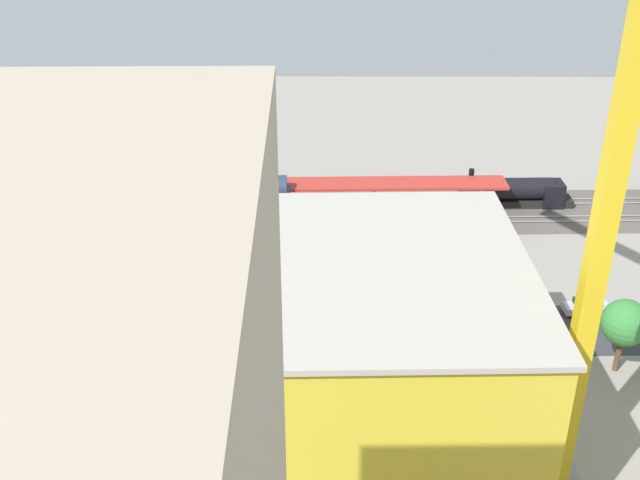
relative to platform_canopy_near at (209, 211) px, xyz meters
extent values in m
plane|color=gray|center=(-14.07, 13.96, -4.19)|extent=(171.66, 171.66, 0.00)
cube|color=#5B544C|center=(-14.07, -8.09, -4.19)|extent=(107.63, 16.41, 0.01)
cube|color=#38383D|center=(-14.07, 19.48, -4.19)|extent=(107.50, 12.10, 0.01)
cube|color=#9E9EA8|center=(-14.07, -11.47, -4.01)|extent=(107.24, 3.22, 0.12)
cube|color=#9E9EA8|center=(-14.07, -10.03, -4.01)|extent=(107.24, 3.22, 0.12)
cube|color=#9E9EA8|center=(-14.07, -6.15, -4.01)|extent=(107.24, 3.22, 0.12)
cube|color=#9E9EA8|center=(-14.07, -4.71, -4.01)|extent=(107.24, 3.22, 0.12)
cube|color=#B73328|center=(0.00, 0.00, 0.04)|extent=(69.57, 6.75, 0.33)
cylinder|color=slate|center=(-31.25, -0.90, -2.16)|extent=(0.30, 0.30, 4.06)
cylinder|color=slate|center=(-15.62, -0.45, -2.16)|extent=(0.30, 0.30, 4.06)
cylinder|color=slate|center=(0.00, 0.00, -2.16)|extent=(0.30, 0.30, 4.06)
cylinder|color=slate|center=(15.62, 0.45, -2.16)|extent=(0.30, 0.30, 4.06)
cube|color=#B73328|center=(-6.28, -7.62, 0.09)|extent=(62.35, 5.86, 0.36)
cylinder|color=slate|center=(-34.29, -8.43, -2.14)|extent=(0.30, 0.30, 4.10)
cylinder|color=slate|center=(-20.29, -8.03, -2.14)|extent=(0.30, 0.30, 4.10)
cylinder|color=slate|center=(-6.28, -7.62, -2.14)|extent=(0.30, 0.30, 4.10)
cylinder|color=slate|center=(7.72, -7.21, -2.14)|extent=(0.30, 0.30, 4.10)
cylinder|color=slate|center=(21.72, -6.81, -2.14)|extent=(0.30, 0.30, 4.10)
cube|color=black|center=(-39.36, -10.75, -3.69)|extent=(15.37, 3.04, 1.00)
cylinder|color=black|center=(-37.99, -10.71, -1.74)|extent=(12.63, 3.25, 2.89)
cube|color=black|center=(-44.26, -10.89, -2.53)|extent=(2.84, 3.17, 3.31)
cylinder|color=black|center=(-33.21, -10.57, 0.40)|extent=(0.70, 0.70, 1.40)
cube|color=black|center=(-0.90, -5.43, -3.89)|extent=(15.50, 2.90, 0.60)
cube|color=#384C72|center=(-0.90, -5.43, -1.62)|extent=(17.23, 3.56, 3.94)
cylinder|color=#273550|center=(-0.90, -5.43, 0.60)|extent=(16.54, 3.54, 3.07)
cube|color=black|center=(-41.23, 15.78, -4.04)|extent=(4.05, 1.89, 0.30)
cube|color=silver|center=(-41.23, 15.78, -3.49)|extent=(4.81, 2.01, 0.80)
cube|color=#1E2328|center=(-41.23, 15.78, -2.79)|extent=(2.73, 1.67, 0.60)
cube|color=black|center=(-33.61, 15.86, -4.04)|extent=(3.41, 1.78, 0.30)
cube|color=maroon|center=(-33.61, 15.86, -3.49)|extent=(4.06, 1.85, 0.79)
cube|color=#1E2328|center=(-33.61, 15.86, -2.84)|extent=(2.28, 1.63, 0.52)
cube|color=black|center=(-27.01, 16.20, -4.04)|extent=(3.93, 1.80, 0.30)
cube|color=black|center=(-27.01, 16.20, -3.47)|extent=(4.68, 1.89, 0.83)
cube|color=#1E2328|center=(-27.01, 16.20, -2.76)|extent=(2.63, 1.63, 0.59)
cube|color=black|center=(-19.65, 15.66, -4.04)|extent=(3.63, 1.74, 0.30)
cube|color=navy|center=(-19.65, 15.66, -3.44)|extent=(4.32, 1.82, 0.89)
cube|color=#1E2328|center=(-19.65, 15.66, -2.70)|extent=(2.43, 1.58, 0.58)
cube|color=black|center=(-13.39, 16.02, -4.04)|extent=(3.95, 1.74, 0.30)
cube|color=maroon|center=(-13.39, 16.02, -3.50)|extent=(4.70, 1.82, 0.77)
cube|color=#1E2328|center=(-13.39, 16.02, -2.84)|extent=(2.64, 1.57, 0.56)
cube|color=black|center=(-6.62, 15.91, -4.04)|extent=(3.94, 1.76, 0.30)
cube|color=gray|center=(-6.62, 15.91, -3.47)|extent=(4.69, 1.84, 0.83)
cube|color=#1E2328|center=(-6.62, 15.91, -2.74)|extent=(2.63, 1.61, 0.64)
cube|color=black|center=(0.54, 16.18, -4.04)|extent=(3.87, 1.99, 0.30)
cube|color=#474C51|center=(0.54, 16.18, -3.44)|extent=(4.59, 2.10, 0.90)
cube|color=#1E2328|center=(0.54, 16.18, -2.64)|extent=(2.60, 1.77, 0.69)
cube|color=yellow|center=(-8.21, 37.80, 4.75)|extent=(40.48, 24.53, 17.87)
cube|color=#B7B2A8|center=(-8.21, 37.80, 13.89)|extent=(41.10, 25.15, 0.40)
cube|color=yellow|center=(-31.68, 40.27, 14.34)|extent=(1.40, 1.40, 37.05)
cube|color=black|center=(-25.41, 21.47, -3.94)|extent=(8.65, 2.64, 0.50)
cube|color=silver|center=(-26.53, 21.55, -2.12)|extent=(6.42, 2.72, 3.13)
cube|color=silver|center=(-22.28, 21.26, -2.49)|extent=(2.40, 2.45, 2.40)
cube|color=black|center=(-13.68, 19.33, -3.94)|extent=(10.21, 2.44, 0.50)
cube|color=silver|center=(-14.77, 19.34, -2.13)|extent=(8.04, 2.65, 3.12)
cube|color=silver|center=(-9.68, 19.26, -2.47)|extent=(2.21, 2.56, 2.44)
cylinder|color=brown|center=(-41.22, 25.34, -2.30)|extent=(0.53, 0.53, 3.77)
sphere|color=#38843D|center=(-41.22, 25.34, 1.11)|extent=(4.36, 4.36, 4.36)
cylinder|color=brown|center=(-12.82, 23.88, -2.92)|extent=(0.51, 0.51, 2.53)
sphere|color=#28662D|center=(-12.82, 23.88, 0.34)|extent=(5.70, 5.70, 5.70)
cylinder|color=brown|center=(-12.33, 23.62, -2.92)|extent=(0.45, 0.45, 2.53)
sphere|color=#38843D|center=(-12.33, 23.62, -0.12)|extent=(4.40, 4.40, 4.40)
cylinder|color=brown|center=(-0.92, 23.87, -2.58)|extent=(0.37, 0.37, 3.22)
sphere|color=#2D7233|center=(-0.92, 23.87, 1.10)|extent=(5.89, 5.89, 5.89)
cylinder|color=#333333|center=(-14.59, 15.19, -1.18)|extent=(0.16, 0.16, 6.01)
cube|color=black|center=(-14.59, 15.19, 2.27)|extent=(0.36, 0.36, 0.90)
sphere|color=red|center=(-14.37, 15.19, 2.57)|extent=(0.20, 0.20, 0.20)
camera|label=1|loc=(-13.98, 84.87, 40.98)|focal=44.05mm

